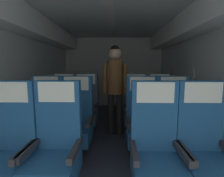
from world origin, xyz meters
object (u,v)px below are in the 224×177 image
seat_a_left_window (8,151)px  flight_attendant (115,80)px  seat_b_right_aisle (173,123)px  seat_c_right_window (136,108)px  seat_a_right_window (156,152)px  seat_b_left_aisle (76,122)px  seat_b_right_window (142,123)px  seat_c_left_aisle (86,108)px  seat_a_right_aisle (204,152)px  seat_c_right_aisle (160,108)px  seat_a_left_aisle (56,150)px  seat_b_left_window (45,121)px  seat_c_left_window (64,108)px

seat_a_left_window → flight_attendant: 1.92m
seat_b_right_aisle → seat_c_right_window: size_ratio=1.00×
seat_a_right_window → seat_b_left_aisle: (-0.96, 0.83, 0.00)m
seat_b_right_window → flight_attendant: (-0.40, 0.69, 0.55)m
seat_b_left_aisle → seat_b_right_aisle: (1.41, 0.01, 0.00)m
seat_a_right_window → flight_attendant: flight_attendant is taller
seat_b_left_aisle → seat_c_left_aisle: (-0.01, 0.84, 0.00)m
seat_a_right_aisle → seat_c_left_aisle: same height
seat_c_left_aisle → flight_attendant: bearing=-13.8°
seat_a_right_aisle → seat_b_right_window: (-0.46, 0.82, 0.00)m
seat_b_right_aisle → seat_c_right_aisle: (0.01, 0.82, 0.00)m
seat_a_left_aisle → seat_c_left_aisle: (-0.01, 1.66, 0.00)m
seat_a_right_window → seat_b_left_window: same height
seat_c_left_window → seat_a_right_aisle: bearing=-41.5°
seat_b_left_window → seat_c_left_aisle: (0.45, 0.82, 0.00)m
seat_c_left_window → seat_c_left_aisle: size_ratio=1.00×
seat_b_left_aisle → seat_c_left_aisle: size_ratio=1.00×
seat_c_right_window → flight_attendant: size_ratio=0.69×
seat_a_left_aisle → seat_b_left_aisle: bearing=89.8°
seat_a_left_aisle → seat_b_left_window: bearing=118.6°
seat_c_left_aisle → seat_c_right_window: (0.97, 0.01, 0.00)m
seat_a_left_aisle → seat_b_left_aisle: same height
seat_b_left_window → seat_b_left_aisle: bearing=-1.7°
seat_a_left_window → seat_b_right_aisle: size_ratio=1.00×
seat_c_right_aisle → flight_attendant: bearing=-170.9°
seat_a_right_window → seat_b_left_window: size_ratio=1.00×
seat_a_left_window → seat_c_left_window: bearing=89.8°
seat_a_right_aisle → seat_b_left_aisle: bearing=150.1°
seat_b_left_aisle → seat_b_right_window: (0.96, 0.01, 0.00)m
seat_a_right_window → seat_b_right_window: (-0.00, 0.84, 0.00)m
seat_a_left_window → seat_b_right_aisle: bearing=24.6°
seat_b_left_aisle → seat_c_left_window: same height
seat_c_left_window → seat_c_left_aisle: 0.44m
seat_c_left_aisle → seat_c_right_aisle: bearing=-0.1°
seat_c_right_window → seat_a_left_aisle: bearing=-120.2°
seat_c_left_aisle → seat_c_right_aisle: 1.43m
seat_a_left_window → seat_a_right_window: bearing=0.6°
seat_b_right_window → seat_c_left_window: 1.63m
seat_a_right_aisle → seat_a_left_aisle: bearing=-179.9°
seat_c_left_window → seat_c_right_window: bearing=0.3°
seat_a_left_window → seat_a_right_window: (1.42, 0.01, 0.00)m
seat_a_left_aisle → seat_c_left_window: bearing=105.1°
seat_b_left_window → seat_c_right_aisle: bearing=23.6°
seat_b_right_aisle → seat_c_left_window: bearing=156.0°
seat_a_right_aisle → flight_attendant: (-0.86, 1.51, 0.55)m
seat_a_left_aisle → seat_c_right_aisle: (1.42, 1.65, 0.00)m
seat_b_left_window → seat_a_right_window: bearing=-30.8°
seat_a_right_aisle → seat_a_left_window: bearing=-179.1°
seat_a_right_aisle → seat_b_left_aisle: same height
seat_b_right_aisle → seat_c_left_aisle: same height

